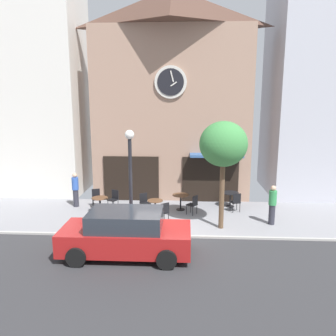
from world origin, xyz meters
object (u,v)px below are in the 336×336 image
at_px(cafe_chair_facing_wall, 193,203).
at_px(cafe_chair_corner, 236,201).
at_px(cafe_table_center_right, 155,205).
at_px(cafe_table_near_curb, 181,199).
at_px(cafe_table_near_door, 230,196).
at_px(cafe_chair_outer, 114,198).
at_px(cafe_table_center_left, 100,202).
at_px(parked_car_red, 126,234).
at_px(cafe_chair_by_entrance, 164,211).
at_px(pedestrian_green, 272,204).
at_px(cafe_chair_near_tree, 96,197).
at_px(street_tree, 223,145).
at_px(street_lamp, 131,180).
at_px(cafe_chair_facing_street, 144,201).
at_px(pedestrian_blue, 75,189).

bearing_deg(cafe_chair_facing_wall, cafe_chair_corner, 13.92).
bearing_deg(cafe_table_center_right, cafe_table_near_curb, 43.65).
bearing_deg(cafe_table_near_door, cafe_chair_outer, -174.09).
bearing_deg(cafe_table_center_left, parked_car_red, -65.12).
bearing_deg(cafe_chair_corner, cafe_chair_outer, 178.11).
bearing_deg(cafe_chair_by_entrance, pedestrian_green, 1.39).
xyz_separation_m(cafe_chair_outer, cafe_chair_near_tree, (-0.89, 0.13, 0.00)).
bearing_deg(cafe_chair_facing_wall, street_tree, -54.88).
xyz_separation_m(street_lamp, street_tree, (3.61, 0.37, 1.37)).
bearing_deg(cafe_chair_facing_street, cafe_table_near_curb, 15.60).
relative_size(cafe_chair_by_entrance, cafe_chair_corner, 1.00).
distance_m(cafe_table_center_right, cafe_chair_facing_street, 0.81).
height_order(street_lamp, cafe_table_near_door, street_lamp).
height_order(cafe_table_near_door, parked_car_red, parked_car_red).
distance_m(cafe_chair_facing_wall, cafe_chair_near_tree, 4.73).
bearing_deg(cafe_chair_corner, cafe_table_center_left, -175.74).
distance_m(cafe_chair_facing_street, cafe_chair_near_tree, 2.49).
bearing_deg(cafe_chair_by_entrance, parked_car_red, -109.13).
distance_m(cafe_chair_facing_street, parked_car_red, 4.40).
bearing_deg(cafe_chair_by_entrance, pedestrian_blue, 155.47).
bearing_deg(cafe_table_near_curb, cafe_chair_outer, 179.49).
distance_m(street_tree, pedestrian_blue, 7.65).
distance_m(cafe_table_center_left, cafe_chair_facing_street, 2.04).
relative_size(cafe_table_center_left, cafe_chair_corner, 0.83).
height_order(cafe_table_center_right, cafe_chair_near_tree, cafe_chair_near_tree).
bearing_deg(cafe_chair_corner, cafe_chair_by_entrance, -153.32).
bearing_deg(cafe_chair_outer, cafe_table_near_door, 5.91).
distance_m(cafe_chair_outer, pedestrian_green, 7.24).
xyz_separation_m(cafe_table_near_door, pedestrian_green, (1.44, -2.28, 0.33)).
xyz_separation_m(cafe_chair_outer, parked_car_red, (1.45, -4.89, 0.23)).
height_order(street_tree, pedestrian_blue, street_tree).
bearing_deg(cafe_chair_near_tree, cafe_chair_facing_street, -14.41).
distance_m(street_tree, cafe_chair_near_tree, 6.86).
bearing_deg(cafe_chair_near_tree, pedestrian_blue, 175.36).
bearing_deg(pedestrian_green, cafe_chair_by_entrance, -178.61).
bearing_deg(cafe_chair_outer, cafe_chair_by_entrance, -35.79).
relative_size(cafe_table_center_right, cafe_table_near_curb, 0.99).
height_order(cafe_table_center_left, cafe_chair_corner, cafe_chair_corner).
bearing_deg(cafe_chair_facing_street, pedestrian_blue, 168.45).
bearing_deg(cafe_table_near_curb, cafe_chair_facing_wall, -48.07).
xyz_separation_m(pedestrian_blue, pedestrian_green, (8.95, -1.91, 0.00)).
bearing_deg(cafe_table_center_right, cafe_chair_facing_street, 133.22).
bearing_deg(pedestrian_green, cafe_table_center_right, 172.85).
xyz_separation_m(cafe_table_center_right, pedestrian_green, (4.95, -0.62, 0.32)).
height_order(cafe_table_near_curb, cafe_chair_by_entrance, cafe_chair_by_entrance).
distance_m(cafe_chair_facing_wall, pedestrian_blue, 5.77).
distance_m(cafe_table_near_curb, cafe_chair_corner, 2.57).
bearing_deg(parked_car_red, cafe_table_center_right, 80.62).
xyz_separation_m(street_lamp, pedestrian_green, (5.77, 0.91, -1.18)).
xyz_separation_m(cafe_chair_corner, cafe_chair_facing_street, (-4.23, -0.30, 0.00)).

